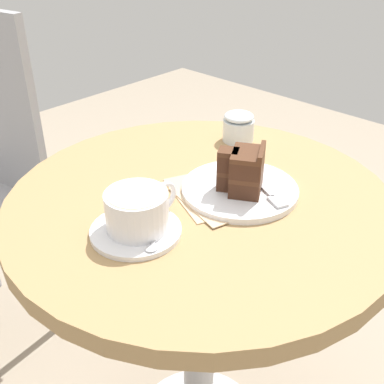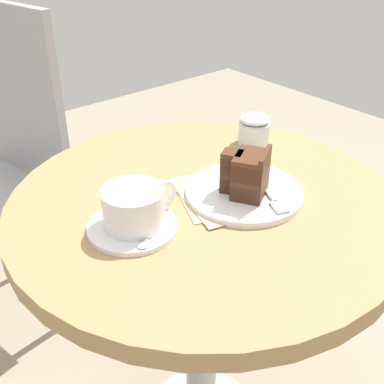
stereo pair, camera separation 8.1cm
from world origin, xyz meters
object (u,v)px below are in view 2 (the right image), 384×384
saucer (134,228)px  sugar_pot (254,129)px  teaspoon (149,236)px  cafe_chair (2,155)px  cake_plate (244,192)px  fork (270,196)px  cake_slice (248,174)px  coffee_cup (134,206)px  napkin (226,195)px

saucer → sugar_pot: sugar_pot is taller
teaspoon → cafe_chair: size_ratio=0.09×
saucer → cafe_chair: size_ratio=0.16×
saucer → cake_plate: bearing=-10.0°
cake_plate → fork: size_ratio=1.49×
saucer → cake_slice: cake_slice is taller
coffee_cup → cafe_chair: (0.02, 0.69, -0.18)m
teaspoon → napkin: bearing=152.0°
napkin → fork: bearing=-57.1°
sugar_pot → saucer: bearing=-164.8°
coffee_cup → teaspoon: size_ratio=1.63×
cake_plate → cake_slice: 0.05m
teaspoon → sugar_pot: 0.42m
saucer → napkin: saucer is taller
fork → cafe_chair: cafe_chair is taller
saucer → teaspoon: (0.00, -0.04, 0.01)m
cake_plate → napkin: (-0.03, 0.02, -0.00)m
coffee_cup → cafe_chair: size_ratio=0.14×
coffee_cup → cake_slice: (0.20, -0.06, 0.01)m
coffee_cup → cake_plate: size_ratio=0.64×
teaspoon → sugar_pot: (0.39, 0.15, 0.02)m
saucer → napkin: 0.19m
napkin → cafe_chair: cafe_chair is taller
saucer → coffee_cup: size_ratio=1.08×
saucer → teaspoon: 0.04m
cake_plate → fork: (0.02, -0.05, 0.01)m
fork → cafe_chair: bearing=-140.8°
coffee_cup → teaspoon: 0.06m
coffee_cup → fork: 0.24m
cake_plate → saucer: bearing=170.0°
coffee_cup → cafe_chair: cafe_chair is taller
teaspoon → cafe_chair: bearing=-126.4°
coffee_cup → napkin: bearing=-7.4°
coffee_cup → cake_plate: 0.22m
teaspoon → cafe_chair: cafe_chair is taller
saucer → cake_plate: size_ratio=0.69×
fork → sugar_pot: bearing=164.9°
fork → napkin: fork is taller
cake_plate → napkin: size_ratio=0.98×
coffee_cup → sugar_pot: size_ratio=1.98×
cake_slice → fork: (0.02, -0.04, -0.04)m
coffee_cup → saucer: bearing=-144.1°
coffee_cup → cafe_chair: bearing=88.5°
teaspoon → cake_slice: 0.21m
saucer → cake_slice: bearing=-13.5°
teaspoon → cake_slice: size_ratio=0.89×
saucer → napkin: size_ratio=0.68×
coffee_cup → napkin: size_ratio=0.62×
cake_plate → fork: bearing=-70.8°
napkin → sugar_pot: bearing=31.6°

